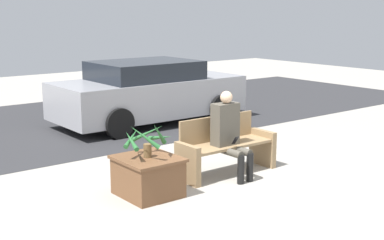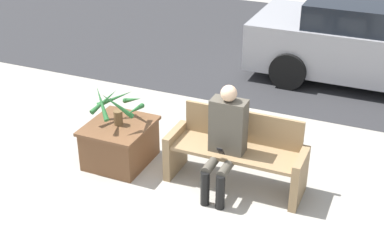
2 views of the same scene
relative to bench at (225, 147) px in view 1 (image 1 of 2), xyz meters
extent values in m
plane|color=#9E998E|center=(-0.25, -0.73, -0.42)|extent=(30.00, 30.00, 0.00)
cube|color=#2D2D30|center=(-0.25, 5.02, -0.41)|extent=(20.00, 6.00, 0.01)
cube|color=#8C704C|center=(-0.77, -0.05, -0.13)|extent=(0.09, 0.53, 0.58)
cube|color=#8C704C|center=(0.77, -0.05, -0.13)|extent=(0.09, 0.53, 0.58)
cube|color=#8C704C|center=(0.00, -0.05, 0.04)|extent=(1.45, 0.49, 0.04)
cube|color=#8C704C|center=(0.00, 0.19, 0.26)|extent=(1.45, 0.04, 0.39)
cube|color=#4C473D|center=(-0.08, -0.09, 0.38)|extent=(0.40, 0.22, 0.64)
sphere|color=tan|center=(-0.08, -0.11, 0.80)|extent=(0.18, 0.18, 0.18)
cylinder|color=#4C473D|center=(-0.17, -0.32, 0.01)|extent=(0.11, 0.46, 0.11)
cylinder|color=#4C473D|center=(0.01, -0.32, 0.01)|extent=(0.11, 0.46, 0.11)
cylinder|color=black|center=(-0.17, -0.55, -0.21)|extent=(0.10, 0.10, 0.43)
cylinder|color=black|center=(0.01, -0.55, -0.21)|extent=(0.10, 0.10, 0.43)
cube|color=black|center=(-0.08, -0.32, 0.18)|extent=(0.07, 0.09, 0.12)
cube|color=brown|center=(-1.51, -0.13, -0.15)|extent=(0.71, 0.79, 0.54)
cube|color=brown|center=(-1.51, -0.13, 0.10)|extent=(0.76, 0.84, 0.04)
cylinder|color=brown|center=(-1.51, -0.13, 0.21)|extent=(0.11, 0.11, 0.19)
cone|color=#26602D|center=(-1.28, -0.11, 0.36)|extent=(0.12, 0.48, 0.17)
cone|color=#26602D|center=(-1.39, 0.05, 0.40)|extent=(0.42, 0.30, 0.26)
cone|color=#26602D|center=(-1.64, 0.05, 0.38)|extent=(0.41, 0.34, 0.21)
cone|color=#26602D|center=(-1.73, -0.08, 0.38)|extent=(0.17, 0.47, 0.20)
cone|color=#26602D|center=(-1.64, -0.27, 0.45)|extent=(0.35, 0.33, 0.33)
cone|color=#26602D|center=(-1.42, -0.28, 0.46)|extent=(0.37, 0.26, 0.37)
cube|color=#99999E|center=(1.17, 3.88, 0.18)|extent=(4.22, 1.80, 0.79)
cube|color=black|center=(1.06, 3.88, 0.77)|extent=(2.19, 1.66, 0.40)
cylinder|color=black|center=(2.48, 2.98, -0.11)|extent=(0.61, 0.18, 0.61)
cylinder|color=black|center=(2.48, 4.78, -0.11)|extent=(0.61, 0.18, 0.61)
cylinder|color=black|center=(-0.14, 2.98, -0.11)|extent=(0.61, 0.18, 0.61)
cylinder|color=black|center=(-0.14, 4.78, -0.11)|extent=(0.61, 0.18, 0.61)
cylinder|color=#4C4C51|center=(1.84, 1.82, -0.11)|extent=(0.10, 0.10, 0.61)
sphere|color=#4C4C51|center=(1.84, 1.82, 0.23)|extent=(0.11, 0.11, 0.11)
camera|label=1|loc=(-5.31, -5.98, 2.07)|focal=50.00mm
camera|label=2|loc=(1.66, -5.14, 3.23)|focal=50.00mm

